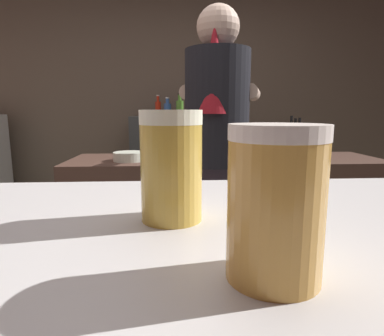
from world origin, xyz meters
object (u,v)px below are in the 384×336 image
object	(u,v)px
bartender	(216,149)
bottle_olive_oil	(180,107)
bottle_soy	(158,108)
bottle_vinegar	(168,109)
knife_block	(294,143)
chefs_knife	(250,158)
mixing_bowl	(129,156)
pint_glass_near	(275,203)
pint_glass_far	(171,166)

from	to	relation	value
bartender	bottle_olive_oil	size ratio (longest dim) A/B	7.80
bottle_soy	bottle_vinegar	world-z (taller)	bottle_soy
knife_block	chefs_knife	distance (m)	0.31
knife_block	mixing_bowl	world-z (taller)	knife_block
bartender	pint_glass_near	xyz separation A→B (m)	(-0.15, -1.47, 0.13)
pint_glass_far	bottle_soy	world-z (taller)	bottle_soy
bartender	pint_glass_near	bearing A→B (deg)	-168.59
knife_block	bottle_soy	size ratio (longest dim) A/B	1.36
pint_glass_far	bottle_vinegar	distance (m)	2.90
bottle_vinegar	bottle_olive_oil	xyz separation A→B (m)	(0.12, -0.07, 0.01)
knife_block	mixing_bowl	size ratio (longest dim) A/B	1.39
bottle_soy	mixing_bowl	bearing A→B (deg)	-96.25
knife_block	mixing_bowl	xyz separation A→B (m)	(-1.09, -0.02, -0.08)
chefs_knife	bottle_soy	distance (m)	1.42
mixing_bowl	chefs_knife	world-z (taller)	mixing_bowl
chefs_knife	knife_block	bearing A→B (deg)	-26.40
knife_block	chefs_knife	size ratio (longest dim) A/B	1.20
bottle_soy	chefs_knife	bearing A→B (deg)	-61.37
pint_glass_near	bottle_olive_oil	xyz separation A→B (m)	(-0.01, 2.99, 0.12)
pint_glass_near	mixing_bowl	bearing A→B (deg)	101.12
mixing_bowl	chefs_knife	bearing A→B (deg)	2.62
bartender	mixing_bowl	distance (m)	0.64
bartender	mixing_bowl	bearing A→B (deg)	71.81
bartender	pint_glass_far	distance (m)	1.35
mixing_bowl	bottle_vinegar	xyz separation A→B (m)	(0.23, 1.21, 0.31)
pint_glass_near	bottle_soy	bearing A→B (deg)	94.18
knife_block	bottle_soy	xyz separation A→B (m)	(-0.96, 1.23, 0.25)
pint_glass_near	bottle_vinegar	bearing A→B (deg)	92.43
pint_glass_near	bottle_olive_oil	bearing A→B (deg)	90.16
mixing_bowl	bottle_olive_oil	size ratio (longest dim) A/B	0.93
bottle_olive_oil	pint_glass_near	bearing A→B (deg)	-89.84
bartender	bottle_vinegar	xyz separation A→B (m)	(-0.28, 1.58, 0.23)
bartender	knife_block	distance (m)	0.69
mixing_bowl	bottle_soy	world-z (taller)	bottle_soy
bartender	chefs_knife	bearing A→B (deg)	-17.46
bottle_olive_oil	bartender	bearing A→B (deg)	-83.90
chefs_knife	pint_glass_far	xyz separation A→B (m)	(-0.52, -1.73, 0.24)
chefs_knife	pint_glass_far	bearing A→B (deg)	-129.35
pint_glass_near	bottle_vinegar	world-z (taller)	bottle_vinegar
knife_block	bottle_vinegar	xyz separation A→B (m)	(-0.86, 1.19, 0.24)
bottle_vinegar	mixing_bowl	bearing A→B (deg)	-100.85
bartender	bottle_vinegar	world-z (taller)	bartender
knife_block	bottle_soy	distance (m)	1.58
chefs_knife	pint_glass_near	distance (m)	1.94
knife_block	pint_glass_near	world-z (taller)	pint_glass_near
knife_block	bottle_vinegar	distance (m)	1.49
chefs_knife	pint_glass_near	size ratio (longest dim) A/B	1.91
chefs_knife	bottle_olive_oil	bearing A→B (deg)	89.12
mixing_bowl	pint_glass_far	xyz separation A→B (m)	(0.28, -1.69, 0.22)
chefs_knife	bottle_vinegar	size ratio (longest dim) A/B	1.27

